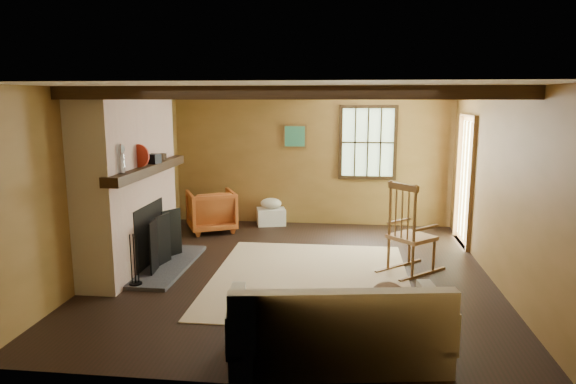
# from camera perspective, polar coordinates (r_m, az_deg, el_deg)

# --- Properties ---
(ground) EXTENTS (5.50, 5.50, 0.00)m
(ground) POSITION_cam_1_polar(r_m,az_deg,el_deg) (6.89, 0.91, -8.90)
(ground) COLOR black
(ground) RESTS_ON ground
(room_envelope) EXTENTS (5.02, 5.52, 2.44)m
(room_envelope) POSITION_cam_1_polar(r_m,az_deg,el_deg) (6.77, 3.03, 4.94)
(room_envelope) COLOR olive
(room_envelope) RESTS_ON ground
(fireplace) EXTENTS (1.02, 2.30, 2.40)m
(fireplace) POSITION_cam_1_polar(r_m,az_deg,el_deg) (7.17, -17.05, 0.52)
(fireplace) COLOR #994C3B
(fireplace) RESTS_ON ground
(rug) EXTENTS (2.50, 3.00, 0.01)m
(rug) POSITION_cam_1_polar(r_m,az_deg,el_deg) (6.68, 2.47, -9.50)
(rug) COLOR tan
(rug) RESTS_ON ground
(rocking_chair) EXTENTS (0.96, 0.93, 1.22)m
(rocking_chair) POSITION_cam_1_polar(r_m,az_deg,el_deg) (6.94, 13.36, -4.60)
(rocking_chair) COLOR tan
(rocking_chair) RESTS_ON ground
(sofa) EXTENTS (1.99, 1.11, 0.76)m
(sofa) POSITION_cam_1_polar(r_m,az_deg,el_deg) (4.64, 5.61, -15.21)
(sofa) COLOR beige
(sofa) RESTS_ON ground
(firewood_pile) EXTENTS (0.75, 0.14, 0.27)m
(firewood_pile) POSITION_cam_1_polar(r_m,az_deg,el_deg) (9.44, -8.55, -2.82)
(firewood_pile) COLOR brown
(firewood_pile) RESTS_ON ground
(laundry_basket) EXTENTS (0.58, 0.50, 0.30)m
(laundry_basket) POSITION_cam_1_polar(r_m,az_deg,el_deg) (9.36, -1.89, -2.74)
(laundry_basket) COLOR white
(laundry_basket) RESTS_ON ground
(basket_pillow) EXTENTS (0.44, 0.39, 0.19)m
(basket_pillow) POSITION_cam_1_polar(r_m,az_deg,el_deg) (9.31, -1.90, -1.26)
(basket_pillow) COLOR beige
(basket_pillow) RESTS_ON laundry_basket
(armchair) EXTENTS (1.03, 1.04, 0.72)m
(armchair) POSITION_cam_1_polar(r_m,az_deg,el_deg) (8.96, -8.51, -2.08)
(armchair) COLOR #BF6026
(armchair) RESTS_ON ground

